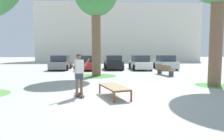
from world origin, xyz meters
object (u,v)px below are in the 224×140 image
(skate_box, at_px, (114,87))
(car_black, at_px, (113,63))
(skater, at_px, (79,71))
(car_grey, at_px, (61,63))
(skateboard, at_px, (79,95))
(car_red, at_px, (87,63))
(park_bench, at_px, (164,70))
(car_white, at_px, (140,63))
(car_silver, at_px, (165,63))

(skate_box, xyz_separation_m, car_black, (0.85, 13.36, 0.28))
(skater, bearing_deg, car_grey, 103.98)
(car_black, bearing_deg, skateboard, -99.95)
(skate_box, bearing_deg, skater, 173.81)
(skateboard, distance_m, car_black, 13.41)
(skateboard, xyz_separation_m, car_red, (-0.46, 12.64, 0.61))
(skateboard, xyz_separation_m, skater, (-0.00, 0.00, 0.99))
(skateboard, height_order, park_bench, park_bench)
(skater, relative_size, car_black, 0.40)
(skate_box, height_order, park_bench, park_bench)
(car_red, bearing_deg, skateboard, -87.90)
(car_grey, bearing_deg, car_white, -2.29)
(skater, relative_size, car_silver, 0.40)
(car_silver, bearing_deg, car_black, 177.03)
(skater, bearing_deg, car_white, 68.13)
(car_grey, height_order, car_white, same)
(skate_box, distance_m, park_bench, 8.95)
(car_grey, xyz_separation_m, car_black, (5.56, 0.17, 0.00))
(car_silver, relative_size, park_bench, 1.74)
(skateboard, relative_size, car_red, 0.19)
(skate_box, distance_m, skateboard, 1.51)
(car_white, bearing_deg, skate_box, -105.78)
(car_black, distance_m, car_white, 2.82)
(car_grey, relative_size, park_bench, 1.73)
(car_grey, relative_size, car_silver, 0.99)
(skateboard, relative_size, car_silver, 0.19)
(car_grey, bearing_deg, car_red, -8.06)
(skateboard, relative_size, car_white, 0.19)
(car_silver, bearing_deg, car_grey, 179.39)
(skater, xyz_separation_m, car_silver, (7.87, 12.91, -0.38))
(skateboard, height_order, skater, skater)
(skater, distance_m, park_bench, 9.68)
(skate_box, bearing_deg, skateboard, 173.86)
(car_black, bearing_deg, skater, -99.96)
(car_red, height_order, car_white, same)
(car_grey, height_order, park_bench, car_grey)
(car_black, distance_m, park_bench, 6.81)
(skater, distance_m, car_silver, 15.13)
(skate_box, relative_size, car_red, 0.48)
(car_black, bearing_deg, skate_box, -93.65)
(car_grey, bearing_deg, car_black, 1.74)
(skater, distance_m, car_black, 13.40)
(skateboard, distance_m, park_bench, 9.67)
(skater, height_order, car_grey, skater)
(car_grey, bearing_deg, skater, -76.02)
(skateboard, distance_m, car_white, 13.70)
(skate_box, distance_m, car_white, 13.36)
(skateboard, xyz_separation_m, car_black, (2.32, 13.20, 0.61))
(skate_box, bearing_deg, car_red, 98.56)
(car_grey, xyz_separation_m, car_silver, (11.12, -0.12, 0.00))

